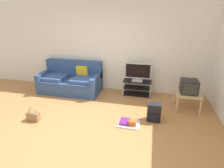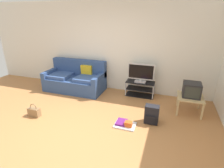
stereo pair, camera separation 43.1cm
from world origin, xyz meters
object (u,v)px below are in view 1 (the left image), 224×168
couch (71,81)px  floor_tray (129,123)px  flat_tv (138,72)px  crt_tv (189,87)px  handbag (33,116)px  backpack (154,112)px  tv_stand (137,88)px  side_table (188,95)px

couch → floor_tray: bearing=-35.9°
flat_tv → crt_tv: size_ratio=1.90×
handbag → floor_tray: size_ratio=0.72×
couch → backpack: bearing=-24.4°
tv_stand → flat_tv: bearing=-90.0°
side_table → backpack: 1.14m
couch → flat_tv: flat_tv is taller
flat_tv → backpack: (0.51, -1.34, -0.50)m
couch → floor_tray: 2.54m
flat_tv → backpack: bearing=-69.1°
couch → crt_tv: 3.42m
flat_tv → backpack: size_ratio=1.80×
couch → handbag: bearing=-93.8°
crt_tv → handbag: bearing=-158.0°
flat_tv → backpack: 1.52m
tv_stand → side_table: 1.47m
couch → side_table: 3.41m
tv_stand → floor_tray: tv_stand is taller
tv_stand → floor_tray: 1.69m
side_table → floor_tray: 1.76m
couch → floor_tray: (2.04, -1.48, -0.30)m
couch → crt_tv: couch is taller
crt_tv → backpack: bearing=-136.0°
flat_tv → handbag: bearing=-137.8°
floor_tray → side_table: bearing=38.8°
tv_stand → side_table: tv_stand is taller
side_table → crt_tv: (0.00, 0.02, 0.23)m
tv_stand → flat_tv: size_ratio=1.09×
backpack → handbag: 2.76m
floor_tray → backpack: bearing=30.3°
crt_tv → backpack: crt_tv is taller
couch → handbag: size_ratio=5.62×
crt_tv → backpack: 1.20m
backpack → floor_tray: 0.64m
couch → tv_stand: bearing=5.6°
couch → tv_stand: 2.07m
handbag → crt_tv: bearing=22.0°
side_table → backpack: size_ratio=1.41×
flat_tv → couch: bearing=-175.0°
couch → side_table: size_ratio=3.11×
couch → flat_tv: bearing=5.0°
side_table → floor_tray: bearing=-141.2°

